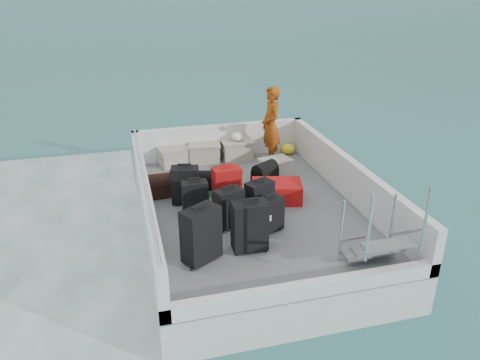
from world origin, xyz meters
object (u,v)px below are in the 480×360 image
(suitcase_5, at_px, (227,186))
(suitcase_0, at_px, (201,235))
(suitcase_4, at_px, (229,209))
(passenger, at_px, (271,126))
(suitcase_2, at_px, (185,186))
(suitcase_8, at_px, (277,191))
(crate_2, at_px, (237,150))
(suitcase_1, at_px, (195,199))
(crate_1, at_px, (204,154))
(suitcase_3, at_px, (250,227))
(suitcase_7, at_px, (259,200))
(crate_3, at_px, (275,168))
(suitcase_6, at_px, (270,215))
(crate_0, at_px, (174,157))

(suitcase_5, bearing_deg, suitcase_0, -118.92)
(suitcase_4, distance_m, passenger, 2.82)
(suitcase_2, distance_m, suitcase_5, 0.70)
(suitcase_4, bearing_deg, suitcase_5, 59.94)
(suitcase_8, bearing_deg, crate_2, 19.34)
(suitcase_1, distance_m, passenger, 2.72)
(crate_1, relative_size, crate_2, 1.00)
(suitcase_3, xyz_separation_m, suitcase_7, (0.41, 0.89, -0.07))
(suitcase_3, height_order, suitcase_7, suitcase_3)
(suitcase_7, bearing_deg, crate_2, 59.79)
(suitcase_7, bearing_deg, suitcase_4, 176.17)
(crate_2, relative_size, crate_3, 1.15)
(suitcase_3, height_order, crate_2, suitcase_3)
(suitcase_1, distance_m, suitcase_5, 0.69)
(suitcase_8, distance_m, crate_2, 2.06)
(suitcase_4, bearing_deg, crate_2, 54.17)
(crate_1, bearing_deg, suitcase_3, -90.26)
(suitcase_6, xyz_separation_m, crate_2, (0.27, 3.01, -0.09))
(suitcase_2, bearing_deg, suitcase_1, -67.98)
(suitcase_0, height_order, suitcase_8, suitcase_0)
(suitcase_0, relative_size, suitcase_8, 0.95)
(passenger, bearing_deg, crate_3, -11.39)
(suitcase_3, relative_size, suitcase_5, 1.16)
(suitcase_2, height_order, suitcase_6, suitcase_2)
(suitcase_5, distance_m, crate_3, 1.45)
(suitcase_3, bearing_deg, suitcase_8, 58.64)
(crate_1, bearing_deg, suitcase_0, -101.47)
(suitcase_0, bearing_deg, suitcase_5, 34.94)
(suitcase_4, bearing_deg, suitcase_0, -144.74)
(crate_2, bearing_deg, suitcase_6, -95.14)
(crate_0, distance_m, crate_1, 0.62)
(suitcase_5, relative_size, suitcase_7, 1.05)
(suitcase_0, bearing_deg, suitcase_7, 11.01)
(suitcase_8, bearing_deg, suitcase_3, 162.22)
(suitcase_3, bearing_deg, crate_0, 100.98)
(crate_0, xyz_separation_m, passenger, (1.92, -0.38, 0.62))
(suitcase_5, relative_size, suitcase_6, 1.18)
(suitcase_8, height_order, passenger, passenger)
(suitcase_5, bearing_deg, suitcase_1, -155.07)
(crate_3, bearing_deg, suitcase_3, -116.61)
(suitcase_4, relative_size, passenger, 0.40)
(suitcase_0, distance_m, suitcase_5, 1.76)
(suitcase_7, xyz_separation_m, crate_2, (0.30, 2.55, -0.12))
(suitcase_2, bearing_deg, crate_2, 65.77)
(suitcase_5, bearing_deg, suitcase_4, -105.51)
(passenger, bearing_deg, crate_0, -102.35)
(suitcase_5, xyz_separation_m, crate_3, (1.16, 0.86, -0.16))
(suitcase_0, bearing_deg, crate_2, 37.81)
(suitcase_0, height_order, crate_1, suitcase_0)
(suitcase_4, relative_size, suitcase_6, 1.17)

